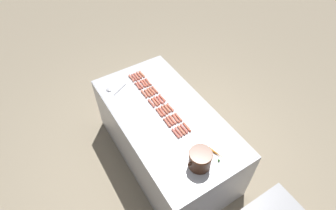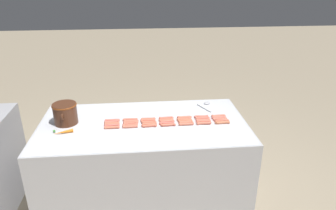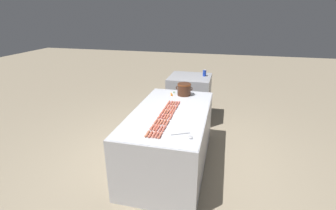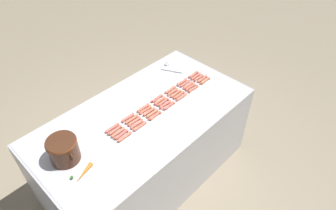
{
  "view_description": "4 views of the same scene",
  "coord_description": "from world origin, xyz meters",
  "px_view_note": "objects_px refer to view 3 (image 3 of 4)",
  "views": [
    {
      "loc": [
        1.0,
        1.66,
        3.06
      ],
      "look_at": [
        -0.07,
        -0.06,
        0.88
      ],
      "focal_mm": 28.67,
      "sensor_mm": 36.0,
      "label": 1
    },
    {
      "loc": [
        -2.58,
        0.02,
        2.12
      ],
      "look_at": [
        0.12,
        -0.24,
        0.95
      ],
      "focal_mm": 33.16,
      "sensor_mm": 36.0,
      "label": 2
    },
    {
      "loc": [
        0.69,
        -2.99,
        2.1
      ],
      "look_at": [
        -0.04,
        0.02,
        0.91
      ],
      "focal_mm": 26.18,
      "sensor_mm": 36.0,
      "label": 3
    },
    {
      "loc": [
        -1.41,
        1.16,
        2.57
      ],
      "look_at": [
        -0.09,
        -0.21,
        0.86
      ],
      "focal_mm": 31.61,
      "sensor_mm": 36.0,
      "label": 4
    }
  ],
  "objects_px": {
    "hot_dog_28": "(160,135)",
    "soda_can": "(205,73)",
    "hot_dog_34": "(178,103)",
    "hot_dog_16": "(162,122)",
    "hot_dog_8": "(155,127)",
    "hot_dog_0": "(147,134)",
    "hot_dog_23": "(165,122)",
    "hot_dog_17": "(165,116)",
    "hot_dog_6": "(169,103)",
    "hot_dog_19": "(171,107)",
    "hot_dog_12": "(168,107)",
    "hot_dog_22": "(161,128)",
    "hot_dog_3": "(160,116)",
    "hot_dog_20": "(174,103)",
    "hot_dog_29": "(164,128)",
    "hot_dog_18": "(168,111)",
    "serving_spoon": "(187,136)",
    "hot_dog_2": "(156,121)",
    "hot_dog_15": "(158,128)",
    "hot_dog_14": "(154,134)",
    "hot_dog_10": "(163,116)",
    "hot_dog_27": "(176,103)",
    "hot_dog_26": "(173,107)",
    "hot_dog_13": "(171,103)",
    "back_cabinet": "(189,98)",
    "hot_dog_33": "(176,107)",
    "hot_dog_7": "(151,134)",
    "hot_dog_32": "(173,112)",
    "carrot": "(171,93)",
    "hot_dog_30": "(167,123)",
    "hot_dog_4": "(163,111)",
    "hot_dog_11": "(166,111)",
    "hot_dog_21": "(157,135)",
    "hot_dog_24": "(168,116)",
    "hot_dog_5": "(166,107)",
    "hot_dog_25": "(171,112)",
    "hot_dog_9": "(159,122)",
    "hot_dog_1": "(152,127)"
  },
  "relations": [
    {
      "from": "hot_dog_33",
      "to": "hot_dog_5",
      "type": "bearing_deg",
      "value": -178.93
    },
    {
      "from": "hot_dog_2",
      "to": "hot_dog_8",
      "type": "height_order",
      "value": "same"
    },
    {
      "from": "hot_dog_10",
      "to": "hot_dog_34",
      "type": "height_order",
      "value": "same"
    },
    {
      "from": "hot_dog_10",
      "to": "hot_dog_27",
      "type": "relative_size",
      "value": 1.0
    },
    {
      "from": "hot_dog_18",
      "to": "hot_dog_29",
      "type": "height_order",
      "value": "same"
    },
    {
      "from": "hot_dog_17",
      "to": "hot_dog_19",
      "type": "height_order",
      "value": "same"
    },
    {
      "from": "hot_dog_6",
      "to": "soda_can",
      "type": "bearing_deg",
      "value": 75.47
    },
    {
      "from": "hot_dog_22",
      "to": "hot_dog_29",
      "type": "xyz_separation_m",
      "value": [
        0.03,
        0.01,
        0.0
      ]
    },
    {
      "from": "hot_dog_30",
      "to": "back_cabinet",
      "type": "bearing_deg",
      "value": 91.17
    },
    {
      "from": "hot_dog_7",
      "to": "carrot",
      "type": "height_order",
      "value": "carrot"
    },
    {
      "from": "hot_dog_25",
      "to": "hot_dog_17",
      "type": "bearing_deg",
      "value": -101.89
    },
    {
      "from": "back_cabinet",
      "to": "hot_dog_33",
      "type": "xyz_separation_m",
      "value": [
        0.04,
        -1.51,
        0.39
      ]
    },
    {
      "from": "hot_dog_19",
      "to": "hot_dog_28",
      "type": "relative_size",
      "value": 1.0
    },
    {
      "from": "hot_dog_8",
      "to": "hot_dog_19",
      "type": "bearing_deg",
      "value": 86.95
    },
    {
      "from": "hot_dog_16",
      "to": "hot_dog_26",
      "type": "xyz_separation_m",
      "value": [
        0.04,
        0.5,
        0.0
      ]
    },
    {
      "from": "hot_dog_20",
      "to": "hot_dog_26",
      "type": "distance_m",
      "value": 0.18
    },
    {
      "from": "hot_dog_28",
      "to": "soda_can",
      "type": "xyz_separation_m",
      "value": [
        0.23,
        2.45,
        0.13
      ]
    },
    {
      "from": "hot_dog_6",
      "to": "hot_dog_30",
      "type": "xyz_separation_m",
      "value": [
        0.15,
        -0.67,
        0.0
      ]
    },
    {
      "from": "hot_dog_17",
      "to": "hot_dog_6",
      "type": "bearing_deg",
      "value": 98.33
    },
    {
      "from": "hot_dog_4",
      "to": "hot_dog_23",
      "type": "relative_size",
      "value": 1.0
    },
    {
      "from": "hot_dog_19",
      "to": "hot_dog_29",
      "type": "bearing_deg",
      "value": -84.03
    },
    {
      "from": "hot_dog_20",
      "to": "hot_dog_21",
      "type": "relative_size",
      "value": 1.0
    },
    {
      "from": "hot_dog_0",
      "to": "hot_dog_23",
      "type": "bearing_deg",
      "value": 72.36
    },
    {
      "from": "hot_dog_2",
      "to": "hot_dog_26",
      "type": "distance_m",
      "value": 0.51
    },
    {
      "from": "hot_dog_1",
      "to": "hot_dog_12",
      "type": "relative_size",
      "value": 1.0
    },
    {
      "from": "hot_dog_9",
      "to": "hot_dog_13",
      "type": "relative_size",
      "value": 1.0
    },
    {
      "from": "hot_dog_29",
      "to": "carrot",
      "type": "bearing_deg",
      "value": 99.04
    },
    {
      "from": "hot_dog_16",
      "to": "hot_dog_8",
      "type": "bearing_deg",
      "value": -100.9
    },
    {
      "from": "serving_spoon",
      "to": "hot_dog_2",
      "type": "bearing_deg",
      "value": 147.44
    },
    {
      "from": "back_cabinet",
      "to": "hot_dog_3",
      "type": "height_order",
      "value": "back_cabinet"
    },
    {
      "from": "hot_dog_18",
      "to": "hot_dog_21",
      "type": "height_order",
      "value": "same"
    },
    {
      "from": "hot_dog_15",
      "to": "hot_dog_14",
      "type": "bearing_deg",
      "value": -88.1
    },
    {
      "from": "hot_dog_15",
      "to": "hot_dog_2",
      "type": "bearing_deg",
      "value": 112.19
    },
    {
      "from": "hot_dog_13",
      "to": "hot_dog_27",
      "type": "bearing_deg",
      "value": 4.47
    },
    {
      "from": "hot_dog_18",
      "to": "hot_dog_17",
      "type": "bearing_deg",
      "value": -89.63
    },
    {
      "from": "hot_dog_10",
      "to": "hot_dog_24",
      "type": "xyz_separation_m",
      "value": [
        0.07,
        -0.0,
        0.0
      ]
    },
    {
      "from": "hot_dog_7",
      "to": "hot_dog_22",
      "type": "xyz_separation_m",
      "value": [
        0.07,
        0.17,
        0.0
      ]
    },
    {
      "from": "hot_dog_34",
      "to": "soda_can",
      "type": "relative_size",
      "value": 1.13
    },
    {
      "from": "back_cabinet",
      "to": "hot_dog_20",
      "type": "xyz_separation_m",
      "value": [
        -0.03,
        -1.35,
        0.39
      ]
    },
    {
      "from": "hot_dog_4",
      "to": "hot_dog_32",
      "type": "relative_size",
      "value": 1.0
    },
    {
      "from": "back_cabinet",
      "to": "hot_dog_30",
      "type": "distance_m",
      "value": 2.06
    },
    {
      "from": "hot_dog_2",
      "to": "hot_dog_7",
      "type": "bearing_deg",
      "value": -83.91
    },
    {
      "from": "hot_dog_7",
      "to": "hot_dog_32",
      "type": "xyz_separation_m",
      "value": [
        0.1,
        0.68,
        0.0
      ]
    },
    {
      "from": "hot_dog_9",
      "to": "carrot",
      "type": "relative_size",
      "value": 0.8
    },
    {
      "from": "hot_dog_3",
      "to": "hot_dog_20",
      "type": "distance_m",
      "value": 0.51
    },
    {
      "from": "hot_dog_11",
      "to": "hot_dog_13",
      "type": "height_order",
      "value": "same"
    },
    {
      "from": "hot_dog_11",
      "to": "hot_dog_21",
      "type": "bearing_deg",
      "value": -83.76
    },
    {
      "from": "hot_dog_30",
      "to": "hot_dog_25",
      "type": "bearing_deg",
      "value": 95.84
    },
    {
      "from": "hot_dog_12",
      "to": "hot_dog_22",
      "type": "height_order",
      "value": "same"
    },
    {
      "from": "hot_dog_7",
      "to": "hot_dog_20",
      "type": "xyz_separation_m",
      "value": [
        0.04,
        1.01,
        0.0
      ]
    }
  ]
}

